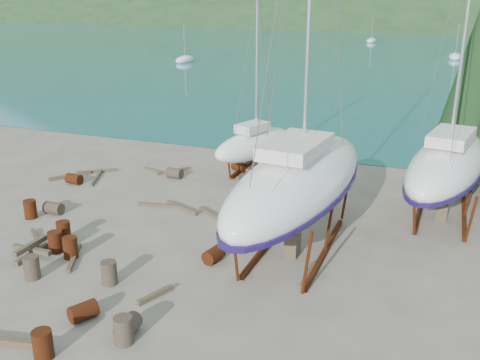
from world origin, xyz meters
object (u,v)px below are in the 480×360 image
(large_sailboat_near, at_px, (299,181))
(large_sailboat_far, at_px, (448,164))
(small_sailboat_shore, at_px, (254,144))
(worker, at_px, (226,225))

(large_sailboat_near, xyz_separation_m, large_sailboat_far, (5.48, 5.96, -0.39))
(large_sailboat_near, height_order, large_sailboat_far, large_sailboat_near)
(large_sailboat_far, xyz_separation_m, small_sailboat_shore, (-10.62, 3.13, -0.86))
(large_sailboat_far, bearing_deg, small_sailboat_shore, 174.33)
(large_sailboat_far, distance_m, worker, 10.76)
(small_sailboat_shore, bearing_deg, large_sailboat_near, -42.13)
(large_sailboat_far, height_order, small_sailboat_shore, large_sailboat_far)
(large_sailboat_near, xyz_separation_m, small_sailboat_shore, (-5.14, 9.09, -1.25))
(small_sailboat_shore, xyz_separation_m, worker, (2.20, -9.59, -0.92))
(large_sailboat_far, distance_m, small_sailboat_shore, 11.11)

